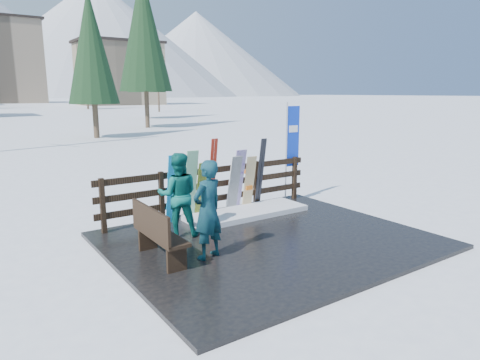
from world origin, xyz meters
TOP-DOWN VIEW (x-y plane):
  - ground at (0.00, 0.00)m, footprint 700.00×700.00m
  - deck at (0.00, 0.00)m, footprint 6.00×5.00m
  - fence at (0.00, 2.20)m, footprint 5.60×0.10m
  - snow_patch at (0.59, 1.60)m, footprint 2.98×1.00m
  - bench at (-2.30, 0.19)m, footprint 0.41×1.50m
  - snowboard_0 at (-1.12, 1.98)m, footprint 0.29×0.28m
  - snowboard_1 at (-0.69, 1.98)m, footprint 0.28×0.32m
  - snowboard_2 at (-0.40, 1.98)m, footprint 0.28×0.32m
  - snowboard_3 at (0.59, 1.98)m, footprint 0.29×0.35m
  - snowboard_4 at (0.47, 1.98)m, footprint 0.29×0.33m
  - snowboard_5 at (0.92, 1.98)m, footprint 0.27×0.27m
  - ski_pair_a at (-0.08, 2.05)m, footprint 0.16×0.30m
  - ski_pair_b at (1.32, 2.05)m, footprint 0.17×0.29m
  - rental_flag at (2.50, 2.25)m, footprint 0.45×0.04m
  - person_front at (-1.50, -0.18)m, footprint 0.72×0.58m
  - person_back at (-1.39, 1.18)m, footprint 1.02×0.93m
  - trees at (4.67, 49.95)m, footprint 41.96×68.75m

SIDE VIEW (x-z plane):
  - ground at x=0.00m, z-range 0.00..0.00m
  - deck at x=0.00m, z-range 0.00..0.08m
  - snow_patch at x=0.59m, z-range 0.08..0.20m
  - bench at x=-2.30m, z-range 0.11..1.08m
  - snowboard_2 at x=-0.40m, z-range 0.08..1.40m
  - fence at x=0.00m, z-range 0.16..1.31m
  - snowboard_5 at x=0.92m, z-range 0.08..1.42m
  - snowboard_4 at x=0.47m, z-range 0.08..1.47m
  - snowboard_3 at x=0.59m, z-range 0.08..1.61m
  - snowboard_0 at x=-1.12m, z-range 0.08..1.63m
  - snowboard_1 at x=-0.69m, z-range 0.08..1.69m
  - person_back at x=-1.39m, z-range 0.08..1.77m
  - person_front at x=-1.50m, z-range 0.08..1.82m
  - ski_pair_b at x=1.32m, z-range 0.08..1.83m
  - ski_pair_a at x=-0.08m, z-range 0.08..1.91m
  - rental_flag at x=2.50m, z-range 0.39..2.99m
  - trees at x=4.67m, z-range -0.46..11.55m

